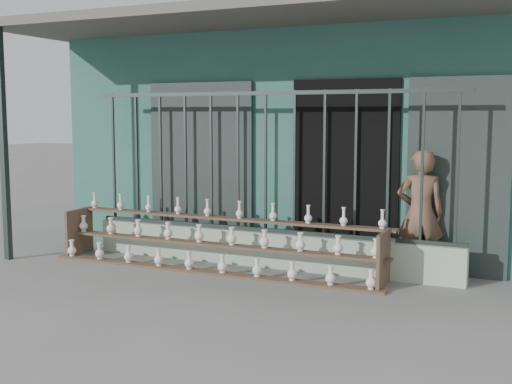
% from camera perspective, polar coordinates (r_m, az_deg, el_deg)
% --- Properties ---
extents(ground, '(60.00, 60.00, 0.00)m').
position_cam_1_polar(ground, '(7.22, -3.28, -8.76)').
color(ground, slate).
extents(workshop_building, '(7.40, 6.60, 3.21)m').
position_cam_1_polar(workshop_building, '(10.89, 7.01, 5.08)').
color(workshop_building, '#2E6156').
rests_on(workshop_building, ground).
extents(parapet_wall, '(5.00, 0.20, 0.45)m').
position_cam_1_polar(parapet_wall, '(8.31, 0.85, -5.09)').
color(parapet_wall, '#ACC5A9').
rests_on(parapet_wall, ground).
extents(security_fence, '(5.00, 0.04, 1.80)m').
position_cam_1_polar(security_fence, '(8.16, 0.86, 2.66)').
color(security_fence, '#283330').
rests_on(security_fence, parapet_wall).
extents(shelf_rack, '(4.50, 0.68, 0.85)m').
position_cam_1_polar(shelf_rack, '(8.14, -3.71, -4.41)').
color(shelf_rack, brown).
rests_on(shelf_rack, ground).
extents(elderly_woman, '(0.65, 0.53, 1.54)m').
position_cam_1_polar(elderly_woman, '(7.95, 14.40, -1.85)').
color(elderly_woman, brown).
rests_on(elderly_woman, ground).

